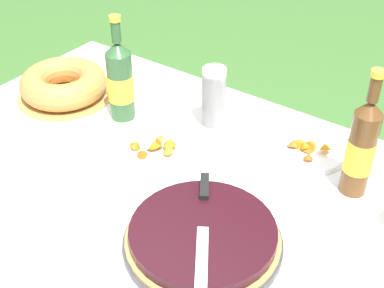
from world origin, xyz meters
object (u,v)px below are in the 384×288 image
at_px(cider_bottle_green, 120,81).
at_px(snack_plate_left, 154,148).
at_px(cup_stack, 214,99).
at_px(berry_tart, 203,238).
at_px(bundt_cake, 64,84).
at_px(serving_knife, 203,218).
at_px(cider_bottle_amber, 361,148).
at_px(snack_plate_near, 309,150).

height_order(cider_bottle_green, snack_plate_left, cider_bottle_green).
height_order(cup_stack, snack_plate_left, cup_stack).
xyz_separation_m(berry_tart, bundt_cake, (-0.77, 0.30, 0.02)).
xyz_separation_m(serving_knife, cider_bottle_green, (-0.51, 0.29, 0.07)).
relative_size(berry_tart, bundt_cake, 1.18).
relative_size(cider_bottle_amber, snack_plate_near, 1.65).
bearing_deg(snack_plate_near, snack_plate_left, -145.14).
distance_m(cider_bottle_green, snack_plate_near, 0.60).
relative_size(berry_tart, snack_plate_near, 1.74).
relative_size(berry_tart, serving_knife, 1.14).
relative_size(snack_plate_near, snack_plate_left, 1.05).
relative_size(serving_knife, bundt_cake, 1.03).
distance_m(berry_tart, cider_bottle_amber, 0.46).
distance_m(cider_bottle_amber, snack_plate_near, 0.22).
distance_m(snack_plate_near, snack_plate_left, 0.45).
relative_size(serving_knife, cider_bottle_green, 0.97).
height_order(bundt_cake, snack_plate_near, bundt_cake).
height_order(cider_bottle_amber, snack_plate_near, cider_bottle_amber).
bearing_deg(berry_tart, cider_bottle_amber, 62.35).
distance_m(cider_bottle_amber, snack_plate_left, 0.57).
height_order(cider_bottle_green, snack_plate_near, cider_bottle_green).
distance_m(bundt_cake, cup_stack, 0.53).
relative_size(cup_stack, snack_plate_near, 0.94).
bearing_deg(cider_bottle_green, cider_bottle_amber, 6.15).
relative_size(berry_tart, cider_bottle_green, 1.11).
xyz_separation_m(serving_knife, cup_stack, (-0.24, 0.41, 0.04)).
height_order(serving_knife, snack_plate_near, serving_knife).
bearing_deg(bundt_cake, cider_bottle_amber, 5.84).
distance_m(bundt_cake, cider_bottle_amber, 0.98).
bearing_deg(serving_knife, cider_bottle_green, -152.80).
bearing_deg(berry_tart, bundt_cake, 158.95).
bearing_deg(cider_bottle_green, berry_tart, -31.02).
xyz_separation_m(bundt_cake, cup_stack, (0.51, 0.14, 0.05)).
xyz_separation_m(serving_knife, cider_bottle_amber, (0.22, 0.37, 0.08)).
height_order(berry_tart, cider_bottle_amber, cider_bottle_amber).
bearing_deg(cider_bottle_green, serving_knife, -29.77).
height_order(berry_tart, snack_plate_left, berry_tart).
bearing_deg(bundt_cake, serving_knife, -19.82).
height_order(snack_plate_near, snack_plate_left, snack_plate_left).
xyz_separation_m(cider_bottle_amber, snack_plate_near, (-0.17, 0.08, -0.13)).
bearing_deg(cider_bottle_green, snack_plate_near, 16.04).
bearing_deg(serving_knife, cup_stack, 177.79).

